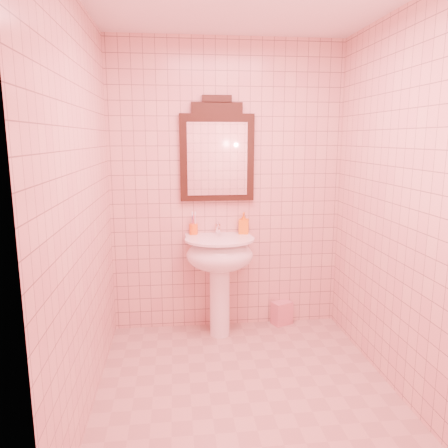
{
  "coord_description": "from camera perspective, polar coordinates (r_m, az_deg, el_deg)",
  "views": [
    {
      "loc": [
        -0.45,
        -2.64,
        1.68
      ],
      "look_at": [
        -0.09,
        0.55,
        1.05
      ],
      "focal_mm": 35.0,
      "sensor_mm": 36.0,
      "label": 1
    }
  ],
  "objects": [
    {
      "name": "back_wall",
      "position": [
        3.79,
        0.4,
        4.65
      ],
      "size": [
        2.0,
        0.02,
        2.5
      ],
      "primitive_type": "cube",
      "color": "beige",
      "rests_on": "floor"
    },
    {
      "name": "towel",
      "position": [
        4.12,
        7.56,
        -11.44
      ],
      "size": [
        0.2,
        0.17,
        0.21
      ],
      "primitive_type": "cube",
      "rotation": [
        0.0,
        0.0,
        0.41
      ],
      "color": "pink",
      "rests_on": "floor"
    },
    {
      "name": "soap_dispenser",
      "position": [
        3.78,
        2.59,
        0.12
      ],
      "size": [
        0.1,
        0.1,
        0.19
      ],
      "primitive_type": "imported",
      "rotation": [
        0.0,
        0.0,
        -0.19
      ],
      "color": "orange",
      "rests_on": "pedestal_sink"
    },
    {
      "name": "floor",
      "position": [
        3.16,
        2.91,
        -20.93
      ],
      "size": [
        2.2,
        2.2,
        0.0
      ],
      "primitive_type": "plane",
      "color": "tan",
      "rests_on": "ground"
    },
    {
      "name": "mirror",
      "position": [
        3.74,
        -0.91,
        9.26
      ],
      "size": [
        0.63,
        0.06,
        0.88
      ],
      "color": "black",
      "rests_on": "back_wall"
    },
    {
      "name": "toothbrush_cup",
      "position": [
        3.77,
        -4.0,
        -0.65
      ],
      "size": [
        0.07,
        0.07,
        0.17
      ],
      "rotation": [
        0.0,
        0.0,
        -0.21
      ],
      "color": "orange",
      "rests_on": "pedestal_sink"
    },
    {
      "name": "pedestal_sink",
      "position": [
        3.68,
        -0.56,
        -4.92
      ],
      "size": [
        0.58,
        0.58,
        0.86
      ],
      "color": "white",
      "rests_on": "floor"
    },
    {
      "name": "faucet",
      "position": [
        3.75,
        -0.79,
        -0.55
      ],
      "size": [
        0.04,
        0.16,
        0.11
      ],
      "color": "white",
      "rests_on": "pedestal_sink"
    }
  ]
}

